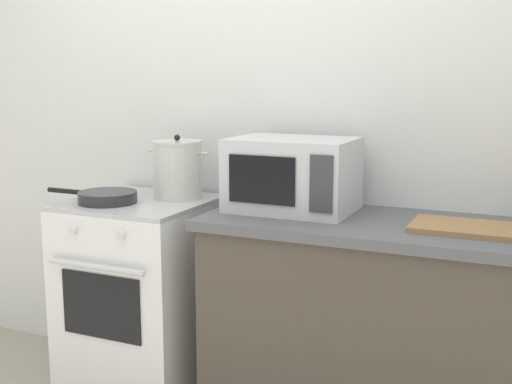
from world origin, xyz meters
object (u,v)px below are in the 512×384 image
object	(u,v)px
stock_pot	(178,169)
frying_pan	(106,197)
stove	(142,298)
microwave	(293,175)
cutting_board	(462,227)

from	to	relation	value
stock_pot	frying_pan	bearing A→B (deg)	-135.51
stove	frying_pan	bearing A→B (deg)	-133.41
microwave	cutting_board	xyz separation A→B (m)	(0.69, -0.08, -0.14)
frying_pan	cutting_board	bearing A→B (deg)	4.05
frying_pan	microwave	size ratio (longest dim) A/B	0.92
frying_pan	microwave	distance (m)	0.84
frying_pan	microwave	world-z (taller)	microwave
frying_pan	cutting_board	world-z (taller)	frying_pan
frying_pan	microwave	bearing A→B (deg)	12.88
microwave	cutting_board	world-z (taller)	microwave
microwave	cutting_board	distance (m)	0.71
cutting_board	microwave	bearing A→B (deg)	173.56
stove	cutting_board	size ratio (longest dim) A/B	2.56
stock_pot	cutting_board	xyz separation A→B (m)	(1.27, -0.12, -0.12)
microwave	frying_pan	bearing A→B (deg)	-167.12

